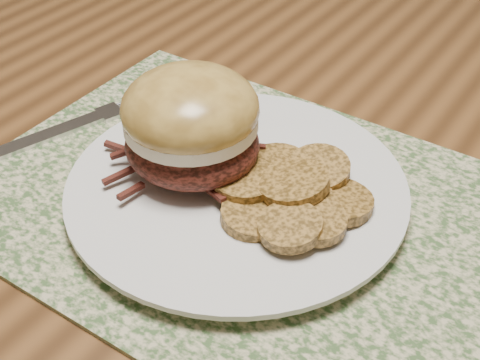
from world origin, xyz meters
name	(u,v)px	position (x,y,z in m)	size (l,w,h in m)	color
dining_table	(355,216)	(0.00, 0.00, 0.67)	(1.50, 0.90, 0.75)	brown
placemat	(244,205)	(-0.05, -0.12, 0.75)	(0.45, 0.33, 0.00)	#3C592E
dinner_plate	(237,190)	(-0.06, -0.12, 0.76)	(0.26, 0.26, 0.02)	silver
pork_sandwich	(191,124)	(-0.10, -0.12, 0.81)	(0.14, 0.14, 0.09)	black
roasted_potatoes	(289,192)	(-0.01, -0.12, 0.78)	(0.14, 0.14, 0.03)	olive
fork	(61,131)	(-0.24, -0.14, 0.76)	(0.08, 0.20, 0.00)	silver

